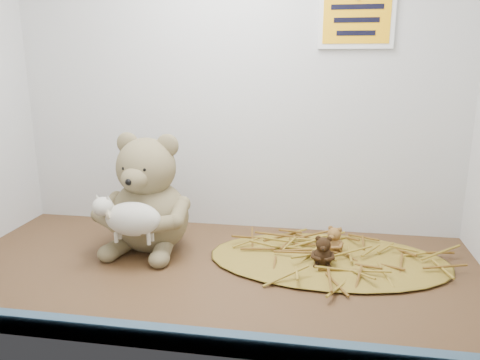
% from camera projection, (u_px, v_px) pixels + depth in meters
% --- Properties ---
extents(alcove_shell, '(1.20, 0.60, 0.90)m').
position_uv_depth(alcove_shell, '(219.00, 63.00, 1.02)').
color(alcove_shell, '#3F2A15').
rests_on(alcove_shell, ground).
extents(front_rail, '(1.19, 0.02, 0.04)m').
position_uv_depth(front_rail, '(174.00, 338.00, 0.76)').
color(front_rail, '#3B5971').
rests_on(front_rail, shelf_floor).
extents(straw_bed, '(0.56, 0.32, 0.01)m').
position_uv_depth(straw_bed, '(328.00, 259.00, 1.09)').
color(straw_bed, brown).
rests_on(straw_bed, shelf_floor).
extents(main_teddy, '(0.25, 0.26, 0.29)m').
position_uv_depth(main_teddy, '(149.00, 192.00, 1.14)').
color(main_teddy, olive).
rests_on(main_teddy, shelf_floor).
extents(toy_lamb, '(0.17, 0.10, 0.11)m').
position_uv_depth(toy_lamb, '(133.00, 219.00, 1.05)').
color(toy_lamb, silver).
rests_on(toy_lamb, main_teddy).
extents(mini_teddy_tan, '(0.07, 0.07, 0.06)m').
position_uv_depth(mini_teddy_tan, '(334.00, 239.00, 1.12)').
color(mini_teddy_tan, brown).
rests_on(mini_teddy_tan, straw_bed).
extents(mini_teddy_brown, '(0.06, 0.06, 0.07)m').
position_uv_depth(mini_teddy_brown, '(323.00, 249.00, 1.05)').
color(mini_teddy_brown, black).
rests_on(mini_teddy_brown, straw_bed).
extents(wall_sign, '(0.16, 0.01, 0.11)m').
position_uv_depth(wall_sign, '(356.00, 20.00, 1.14)').
color(wall_sign, orange).
rests_on(wall_sign, back_wall).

